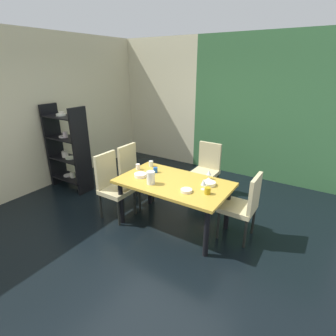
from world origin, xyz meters
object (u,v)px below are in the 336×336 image
cup_center (155,170)px  cup_east (151,164)px  wine_glass_west (209,173)px  dining_table (174,187)px  pitcher_right (151,178)px  chair_left_far (133,173)px  cup_front (138,167)px  cup_near_shelf (208,191)px  display_shelf (67,148)px  serving_bowl_near_window (186,191)px  chair_left_near (112,183)px  serving_bowl_left (209,183)px  wine_glass_rear (204,182)px  serving_bowl_south (140,175)px  chair_head_far (207,167)px  chair_right_far (244,204)px

cup_center → cup_east: bearing=140.4°
cup_center → wine_glass_west: bearing=14.7°
dining_table → pitcher_right: pitcher_right is taller
chair_left_far → cup_front: size_ratio=11.06×
cup_center → pitcher_right: bearing=-63.6°
wine_glass_west → cup_near_shelf: 0.48m
chair_left_far → display_shelf: display_shelf is taller
serving_bowl_near_window → cup_near_shelf: (0.26, 0.10, 0.03)m
chair_left_near → serving_bowl_left: 1.52m
display_shelf → pitcher_right: 2.19m
wine_glass_west → cup_east: wine_glass_west is taller
wine_glass_rear → dining_table: bearing=-179.9°
cup_near_shelf → wine_glass_west: bearing=112.5°
wine_glass_rear → pitcher_right: bearing=-161.3°
chair_left_near → cup_near_shelf: (1.54, 0.16, 0.21)m
chair_left_far → display_shelf: 1.47m
chair_left_near → cup_east: size_ratio=11.32×
serving_bowl_left → cup_center: cup_center is taller
wine_glass_rear → serving_bowl_near_window: wine_glass_rear is taller
dining_table → serving_bowl_south: 0.54m
chair_left_far → cup_near_shelf: size_ratio=11.42×
wine_glass_west → chair_head_far: bearing=116.0°
serving_bowl_near_window → cup_near_shelf: cup_near_shelf is taller
cup_front → chair_head_far: bearing=58.3°
display_shelf → dining_table: bearing=-1.4°
chair_left_near → display_shelf: bearing=-102.3°
chair_right_far → serving_bowl_left: bearing=100.3°
serving_bowl_left → wine_glass_rear: bearing=-93.8°
wine_glass_west → serving_bowl_near_window: 0.55m
chair_right_far → wine_glass_west: 0.65m
chair_head_far → serving_bowl_south: (-0.48, -1.32, 0.21)m
display_shelf → cup_near_shelf: display_shelf is taller
dining_table → cup_front: bearing=173.0°
serving_bowl_south → pitcher_right: (0.28, -0.12, 0.07)m
chair_right_far → chair_head_far: bearing=46.2°
chair_left_near → wine_glass_rear: bearing=100.0°
chair_head_far → wine_glass_west: chair_head_far is taller
dining_table → cup_near_shelf: size_ratio=17.71×
dining_table → cup_center: cup_center is taller
chair_right_far → cup_center: size_ratio=11.97×
dining_table → cup_center: size_ratio=19.88×
chair_head_far → serving_bowl_south: bearing=69.9°
serving_bowl_left → pitcher_right: pitcher_right is taller
serving_bowl_left → cup_east: cup_east is taller
wine_glass_rear → wine_glass_west: bearing=102.8°
serving_bowl_near_window → cup_front: 1.07m
wine_glass_rear → cup_near_shelf: 0.15m
wine_glass_rear → cup_front: bearing=175.8°
dining_table → serving_bowl_south: (-0.51, -0.11, 0.11)m
dining_table → chair_left_near: chair_left_near is taller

